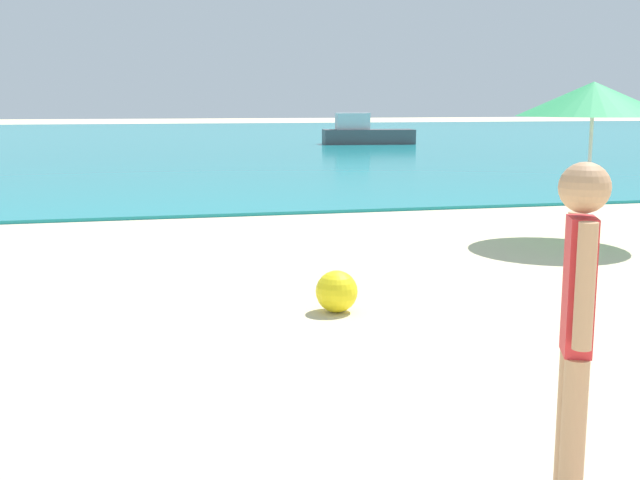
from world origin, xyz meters
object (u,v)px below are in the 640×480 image
at_px(boat_far, 365,133).
at_px(beach_umbrella, 593,99).
at_px(person_standing, 577,325).
at_px(beach_ball, 337,291).

height_order(boat_far, beach_umbrella, beach_umbrella).
bearing_deg(person_standing, boat_far, 7.80).
bearing_deg(boat_far, beach_umbrella, -92.79).
bearing_deg(beach_umbrella, person_standing, -122.46).
bearing_deg(beach_umbrella, beach_ball, -146.78).
bearing_deg(boat_far, person_standing, -98.19).
distance_m(boat_far, beach_ball, 29.47).
xyz_separation_m(person_standing, beach_ball, (-0.08, 3.93, -0.77)).
bearing_deg(boat_far, beach_ball, -100.34).
height_order(person_standing, boat_far, person_standing).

